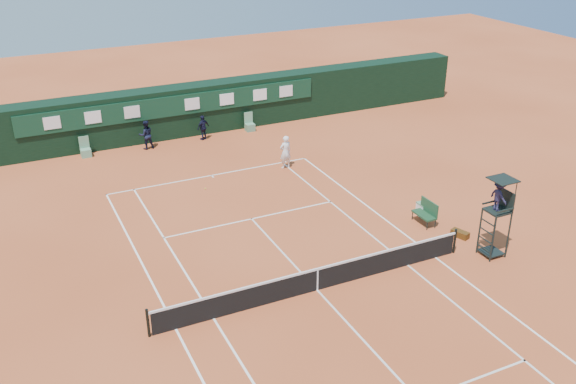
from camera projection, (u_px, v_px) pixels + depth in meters
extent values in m
plane|color=#C0562D|center=(317.00, 290.00, 24.11)|extent=(90.00, 90.00, 0.00)
cube|color=silver|center=(212.00, 175.00, 33.81)|extent=(11.05, 0.08, 0.01)
cube|color=white|center=(435.00, 257.00, 26.25)|extent=(0.08, 23.85, 0.01)
cube|color=white|center=(176.00, 329.00, 21.97)|extent=(0.08, 23.85, 0.01)
cube|color=silver|center=(408.00, 265.00, 25.72)|extent=(0.08, 23.85, 0.01)
cube|color=white|center=(214.00, 319.00, 22.50)|extent=(0.08, 23.85, 0.01)
cube|color=white|center=(252.00, 219.00, 29.33)|extent=(8.31, 0.08, 0.01)
cube|color=silver|center=(317.00, 290.00, 24.11)|extent=(0.08, 12.88, 0.01)
cube|color=silver|center=(213.00, 176.00, 33.69)|extent=(0.08, 0.30, 0.01)
cube|color=black|center=(317.00, 280.00, 23.92)|extent=(12.60, 0.04, 0.90)
cube|color=silver|center=(318.00, 269.00, 23.72)|extent=(12.80, 0.06, 0.08)
cube|color=silver|center=(317.00, 280.00, 23.92)|extent=(0.06, 0.05, 0.92)
cylinder|color=black|center=(455.00, 241.00, 26.38)|extent=(0.10, 0.10, 1.10)
cylinder|color=black|center=(148.00, 323.00, 21.38)|extent=(0.10, 0.10, 1.10)
cube|color=black|center=(172.00, 112.00, 38.77)|extent=(40.00, 1.50, 3.00)
cube|color=#0E3421|center=(176.00, 106.00, 37.86)|extent=(18.00, 0.10, 1.20)
cube|color=silver|center=(52.00, 123.00, 35.07)|extent=(0.90, 0.04, 0.70)
cube|color=white|center=(93.00, 117.00, 35.93)|extent=(0.90, 0.04, 0.70)
cube|color=silver|center=(132.00, 112.00, 36.79)|extent=(0.90, 0.04, 0.70)
cube|color=white|center=(192.00, 104.00, 38.19)|extent=(0.90, 0.04, 0.70)
cube|color=white|center=(227.00, 99.00, 39.05)|extent=(0.90, 0.04, 0.70)
cube|color=white|center=(260.00, 95.00, 39.91)|extent=(0.90, 0.04, 0.70)
cube|color=white|center=(286.00, 91.00, 40.61)|extent=(0.90, 0.04, 0.70)
cube|color=#639773|center=(86.00, 153.00, 36.11)|extent=(0.55, 0.50, 0.46)
cube|color=#5A8A69|center=(84.00, 142.00, 36.04)|extent=(0.55, 0.06, 0.70)
cube|color=#588767|center=(250.00, 127.00, 40.01)|extent=(0.55, 0.50, 0.46)
cube|color=#629672|center=(248.00, 118.00, 39.95)|extent=(0.55, 0.06, 0.70)
cylinder|color=black|center=(493.00, 240.00, 25.54)|extent=(0.07, 0.07, 2.00)
cylinder|color=black|center=(479.00, 231.00, 26.19)|extent=(0.07, 0.07, 2.00)
cylinder|color=black|center=(508.00, 236.00, 25.85)|extent=(0.07, 0.07, 2.00)
cylinder|color=black|center=(495.00, 227.00, 26.51)|extent=(0.07, 0.07, 2.00)
cube|color=black|center=(497.00, 211.00, 25.58)|extent=(0.85, 0.85, 0.08)
cube|color=black|center=(506.00, 200.00, 25.56)|extent=(0.06, 0.85, 0.80)
cube|color=black|center=(505.00, 210.00, 25.15)|extent=(0.85, 0.05, 0.06)
cube|color=black|center=(491.00, 202.00, 25.83)|extent=(0.85, 0.05, 0.06)
cylinder|color=black|center=(515.00, 193.00, 25.04)|extent=(0.04, 0.04, 1.00)
cylinder|color=black|center=(501.00, 186.00, 25.70)|extent=(0.04, 0.04, 1.00)
cube|color=black|center=(503.00, 179.00, 25.02)|extent=(0.95, 0.95, 0.04)
cube|color=black|center=(491.00, 252.00, 26.39)|extent=(0.80, 0.80, 0.05)
cube|color=black|center=(484.00, 249.00, 26.12)|extent=(0.04, 0.80, 0.04)
cube|color=black|center=(485.00, 240.00, 25.95)|extent=(0.04, 0.80, 0.04)
cube|color=black|center=(487.00, 231.00, 25.78)|extent=(0.04, 0.80, 0.04)
cube|color=black|center=(488.00, 223.00, 25.61)|extent=(0.04, 0.80, 0.04)
imported|color=#1C1A34|center=(499.00, 196.00, 25.27)|extent=(0.47, 0.82, 1.28)
cube|color=#183C23|center=(424.00, 215.00, 28.73)|extent=(0.55, 1.20, 0.08)
cube|color=#1B4429|center=(429.00, 207.00, 28.68)|extent=(0.06, 1.20, 0.60)
cylinder|color=black|center=(427.00, 226.00, 28.30)|extent=(0.04, 0.04, 0.41)
cylinder|color=black|center=(435.00, 224.00, 28.47)|extent=(0.04, 0.04, 0.41)
cylinder|color=black|center=(412.00, 216.00, 29.20)|extent=(0.04, 0.04, 0.41)
cylinder|color=black|center=(420.00, 214.00, 29.37)|extent=(0.04, 0.04, 0.41)
cube|color=black|center=(460.00, 234.00, 27.76)|extent=(0.57, 0.84, 0.29)
cube|color=white|center=(424.00, 210.00, 29.52)|extent=(0.55, 0.55, 0.60)
cube|color=#588761|center=(425.00, 203.00, 29.39)|extent=(0.57, 0.57, 0.05)
sphere|color=#CDD331|center=(205.00, 189.00, 32.25)|extent=(0.07, 0.07, 0.07)
imported|color=white|center=(285.00, 152.00, 34.37)|extent=(0.71, 0.50, 1.83)
imported|color=black|center=(146.00, 135.00, 36.97)|extent=(0.85, 0.67, 1.71)
imported|color=black|center=(203.00, 127.00, 38.39)|extent=(0.96, 0.73, 1.52)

